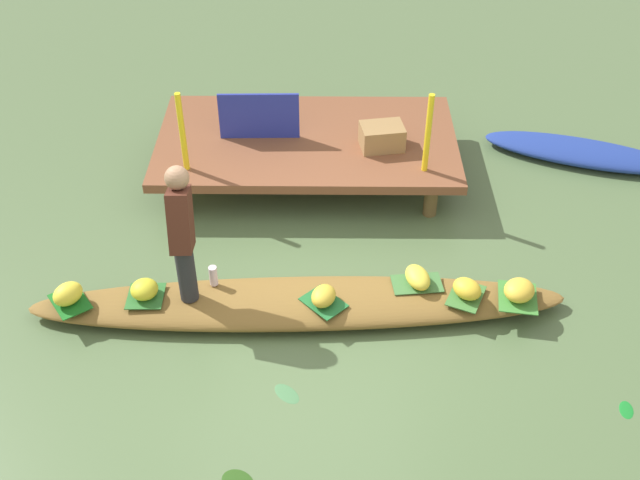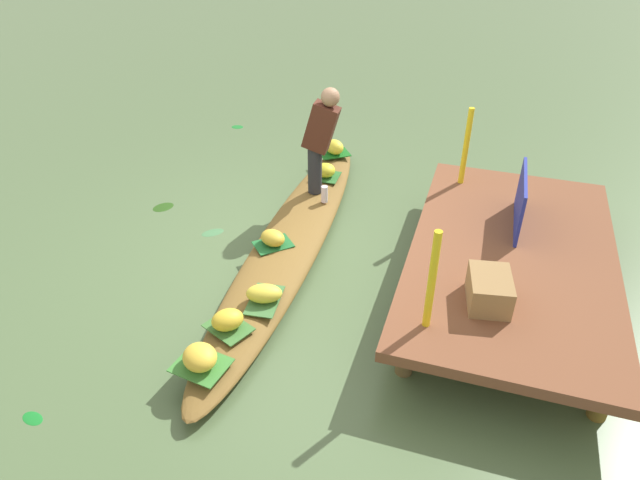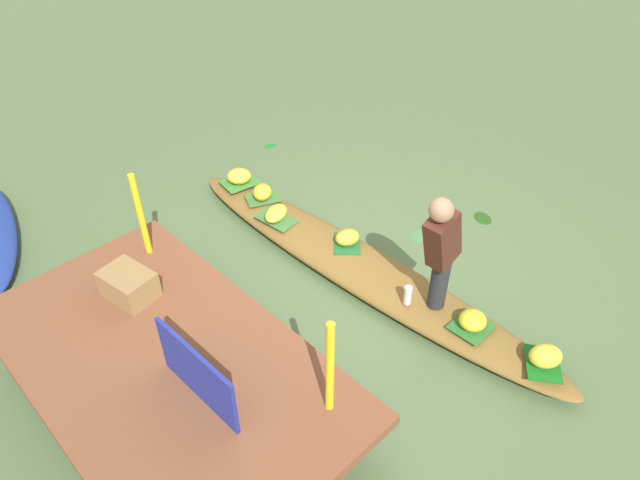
{
  "view_description": "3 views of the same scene",
  "coord_description": "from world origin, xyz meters",
  "px_view_note": "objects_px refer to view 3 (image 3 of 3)",
  "views": [
    {
      "loc": [
        0.24,
        -4.88,
        4.84
      ],
      "look_at": [
        0.19,
        0.58,
        0.35
      ],
      "focal_mm": 43.15,
      "sensor_mm": 36.0,
      "label": 1
    },
    {
      "loc": [
        4.59,
        1.79,
        3.45
      ],
      "look_at": [
        0.34,
        0.43,
        0.44
      ],
      "focal_mm": 32.19,
      "sensor_mm": 36.0,
      "label": 2
    },
    {
      "loc": [
        -2.85,
        3.3,
        3.92
      ],
      "look_at": [
        0.34,
        0.18,
        0.34
      ],
      "focal_mm": 32.04,
      "sensor_mm": 36.0,
      "label": 3
    }
  ],
  "objects_px": {
    "vendor_person": "(441,248)",
    "banana_bunch_2": "(473,320)",
    "banana_bunch_5": "(347,237)",
    "market_banner": "(197,374)",
    "banana_bunch_0": "(276,213)",
    "banana_bunch_4": "(262,192)",
    "banana_bunch_1": "(546,356)",
    "produce_crate": "(129,285)",
    "water_bottle": "(408,295)",
    "banana_bunch_3": "(239,176)",
    "vendor_boat": "(356,265)"
  },
  "relations": [
    {
      "from": "water_bottle",
      "to": "produce_crate",
      "type": "bearing_deg",
      "value": 49.72
    },
    {
      "from": "banana_bunch_0",
      "to": "produce_crate",
      "type": "height_order",
      "value": "produce_crate"
    },
    {
      "from": "banana_bunch_4",
      "to": "produce_crate",
      "type": "bearing_deg",
      "value": 108.04
    },
    {
      "from": "banana_bunch_1",
      "to": "vendor_person",
      "type": "xyz_separation_m",
      "value": [
        1.03,
        0.14,
        0.61
      ]
    },
    {
      "from": "banana_bunch_4",
      "to": "banana_bunch_3",
      "type": "bearing_deg",
      "value": -2.18
    },
    {
      "from": "banana_bunch_4",
      "to": "water_bottle",
      "type": "xyz_separation_m",
      "value": [
        -2.22,
        0.14,
        0.01
      ]
    },
    {
      "from": "vendor_boat",
      "to": "banana_bunch_5",
      "type": "distance_m",
      "value": 0.3
    },
    {
      "from": "produce_crate",
      "to": "banana_bunch_5",
      "type": "bearing_deg",
      "value": -105.93
    },
    {
      "from": "banana_bunch_5",
      "to": "market_banner",
      "type": "distance_m",
      "value": 2.41
    },
    {
      "from": "market_banner",
      "to": "vendor_person",
      "type": "bearing_deg",
      "value": -103.84
    },
    {
      "from": "banana_bunch_3",
      "to": "banana_bunch_5",
      "type": "relative_size",
      "value": 1.09
    },
    {
      "from": "banana_bunch_0",
      "to": "banana_bunch_4",
      "type": "height_order",
      "value": "banana_bunch_4"
    },
    {
      "from": "vendor_boat",
      "to": "banana_bunch_1",
      "type": "distance_m",
      "value": 1.99
    },
    {
      "from": "water_bottle",
      "to": "banana_bunch_4",
      "type": "bearing_deg",
      "value": -3.55
    },
    {
      "from": "vendor_person",
      "to": "banana_bunch_2",
      "type": "bearing_deg",
      "value": -170.82
    },
    {
      "from": "banana_bunch_5",
      "to": "water_bottle",
      "type": "distance_m",
      "value": 1.0
    },
    {
      "from": "market_banner",
      "to": "produce_crate",
      "type": "xyz_separation_m",
      "value": [
        1.29,
        -0.18,
        -0.13
      ]
    },
    {
      "from": "banana_bunch_1",
      "to": "banana_bunch_2",
      "type": "height_order",
      "value": "banana_bunch_1"
    },
    {
      "from": "banana_bunch_1",
      "to": "banana_bunch_2",
      "type": "xyz_separation_m",
      "value": [
        0.64,
        0.08,
        -0.01
      ]
    },
    {
      "from": "banana_bunch_4",
      "to": "water_bottle",
      "type": "height_order",
      "value": "water_bottle"
    },
    {
      "from": "banana_bunch_5",
      "to": "banana_bunch_0",
      "type": "bearing_deg",
      "value": 16.67
    },
    {
      "from": "vendor_boat",
      "to": "banana_bunch_3",
      "type": "distance_m",
      "value": 1.92
    },
    {
      "from": "banana_bunch_3",
      "to": "banana_bunch_5",
      "type": "height_order",
      "value": "banana_bunch_3"
    },
    {
      "from": "banana_bunch_1",
      "to": "vendor_person",
      "type": "relative_size",
      "value": 0.22
    },
    {
      "from": "banana_bunch_0",
      "to": "produce_crate",
      "type": "relative_size",
      "value": 0.72
    },
    {
      "from": "vendor_boat",
      "to": "market_banner",
      "type": "height_order",
      "value": "market_banner"
    },
    {
      "from": "banana_bunch_0",
      "to": "banana_bunch_4",
      "type": "bearing_deg",
      "value": -20.2
    },
    {
      "from": "banana_bunch_4",
      "to": "vendor_person",
      "type": "height_order",
      "value": "vendor_person"
    },
    {
      "from": "water_bottle",
      "to": "produce_crate",
      "type": "height_order",
      "value": "produce_crate"
    },
    {
      "from": "banana_bunch_1",
      "to": "banana_bunch_5",
      "type": "xyz_separation_m",
      "value": [
        2.2,
        0.01,
        -0.02
      ]
    },
    {
      "from": "banana_bunch_0",
      "to": "banana_bunch_2",
      "type": "distance_m",
      "value": 2.39
    },
    {
      "from": "banana_bunch_4",
      "to": "produce_crate",
      "type": "xyz_separation_m",
      "value": [
        -0.65,
        1.99,
        0.3
      ]
    },
    {
      "from": "banana_bunch_3",
      "to": "banana_bunch_4",
      "type": "bearing_deg",
      "value": 177.82
    },
    {
      "from": "banana_bunch_0",
      "to": "banana_bunch_4",
      "type": "relative_size",
      "value": 1.19
    },
    {
      "from": "banana_bunch_4",
      "to": "market_banner",
      "type": "xyz_separation_m",
      "value": [
        -1.94,
        2.17,
        0.44
      ]
    },
    {
      "from": "banana_bunch_0",
      "to": "vendor_person",
      "type": "xyz_separation_m",
      "value": [
        -2.0,
        -0.12,
        0.62
      ]
    },
    {
      "from": "banana_bunch_5",
      "to": "produce_crate",
      "type": "xyz_separation_m",
      "value": [
        0.6,
        2.09,
        0.31
      ]
    },
    {
      "from": "banana_bunch_0",
      "to": "vendor_person",
      "type": "bearing_deg",
      "value": -176.52
    },
    {
      "from": "banana_bunch_3",
      "to": "banana_bunch_0",
      "type": "bearing_deg",
      "value": 168.89
    },
    {
      "from": "banana_bunch_1",
      "to": "market_banner",
      "type": "distance_m",
      "value": 2.76
    },
    {
      "from": "banana_bunch_5",
      "to": "water_bottle",
      "type": "xyz_separation_m",
      "value": [
        -0.97,
        0.23,
        0.02
      ]
    },
    {
      "from": "banana_bunch_0",
      "to": "banana_bunch_2",
      "type": "xyz_separation_m",
      "value": [
        -2.38,
        -0.18,
        0.01
      ]
    },
    {
      "from": "banana_bunch_3",
      "to": "market_banner",
      "type": "relative_size",
      "value": 0.34
    },
    {
      "from": "banana_bunch_1",
      "to": "vendor_boat",
      "type": "bearing_deg",
      "value": 3.11
    },
    {
      "from": "banana_bunch_0",
      "to": "banana_bunch_1",
      "type": "xyz_separation_m",
      "value": [
        -3.03,
        -0.26,
        0.02
      ]
    },
    {
      "from": "banana_bunch_0",
      "to": "banana_bunch_2",
      "type": "height_order",
      "value": "banana_bunch_2"
    },
    {
      "from": "vendor_person",
      "to": "market_banner",
      "type": "height_order",
      "value": "vendor_person"
    },
    {
      "from": "vendor_person",
      "to": "produce_crate",
      "type": "xyz_separation_m",
      "value": [
        1.76,
        1.96,
        -0.31
      ]
    },
    {
      "from": "banana_bunch_3",
      "to": "market_banner",
      "type": "height_order",
      "value": "market_banner"
    },
    {
      "from": "banana_bunch_2",
      "to": "market_banner",
      "type": "relative_size",
      "value": 0.29
    }
  ]
}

